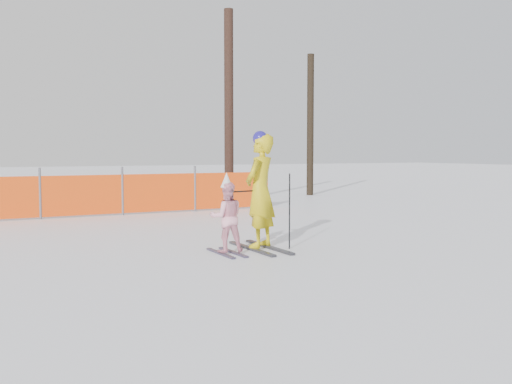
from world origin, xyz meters
TOP-DOWN VIEW (x-y plane):
  - ground at (0.00, 0.00)m, footprint 120.00×120.00m
  - adult at (0.33, 0.98)m, footprint 0.82×1.55m
  - child at (-0.35, 0.84)m, footprint 0.63×0.99m
  - ski_poles at (0.58, 0.81)m, footprint 1.02×0.20m
  - safety_fence at (-3.25, 7.19)m, footprint 14.30×0.06m
  - tree_trunks at (5.26, 9.94)m, footprint 4.28×1.61m

SIDE VIEW (x-z plane):
  - ground at x=0.00m, z-range 0.00..0.00m
  - safety_fence at x=-3.25m, z-range -0.07..1.18m
  - child at x=-0.35m, z-range -0.06..1.25m
  - ski_poles at x=0.58m, z-range 0.09..1.36m
  - adult at x=0.33m, z-range 0.00..1.97m
  - tree_trunks at x=5.26m, z-range -0.18..6.01m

